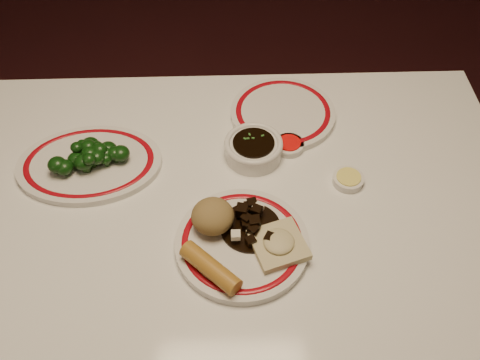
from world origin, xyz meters
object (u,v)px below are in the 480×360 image
main_plate (242,243)px  broccoli_pile (91,155)px  broccoli_plate (89,164)px  rice_mound (213,216)px  stirfry_heap (251,223)px  soy_bowl (253,149)px  fried_wonton (279,244)px  dining_table (228,249)px  spring_roll (211,268)px

main_plate → broccoli_pile: broccoli_pile is taller
broccoli_plate → broccoli_pile: (0.01, -0.00, 0.03)m
rice_mound → stirfry_heap: (0.07, -0.01, -0.02)m
broccoli_pile → stirfry_heap: bearing=-28.7°
main_plate → stirfry_heap: 0.04m
stirfry_heap → main_plate: bearing=-119.8°
broccoli_plate → soy_bowl: soy_bowl is taller
stirfry_heap → broccoli_plate: stirfry_heap is taller
soy_bowl → broccoli_pile: bearing=-176.0°
main_plate → broccoli_plate: 0.38m
rice_mound → soy_bowl: rice_mound is taller
main_plate → fried_wonton: 0.07m
broccoli_pile → soy_bowl: bearing=4.0°
main_plate → stirfry_heap: (0.02, 0.03, 0.02)m
dining_table → soy_bowl: soy_bowl is taller
soy_bowl → stirfry_heap: bearing=-94.1°
fried_wonton → soy_bowl: (-0.03, 0.25, -0.01)m
rice_mound → broccoli_plate: bearing=146.3°
fried_wonton → stirfry_heap: size_ratio=1.02×
fried_wonton → stirfry_heap: 0.07m
spring_roll → broccoli_plate: size_ratio=0.39×
rice_mound → dining_table: bearing=36.3°
broccoli_plate → rice_mound: bearing=-33.7°
dining_table → rice_mound: rice_mound is taller
stirfry_heap → broccoli_pile: (-0.32, 0.18, 0.01)m
rice_mound → broccoli_pile: size_ratio=0.50×
main_plate → fried_wonton: bearing=-13.4°
main_plate → broccoli_pile: size_ratio=1.58×
rice_mound → stirfry_heap: rice_mound is taller
broccoli_pile → broccoli_plate: bearing=159.7°
spring_roll → soy_bowl: size_ratio=1.01×
rice_mound → soy_bowl: 0.21m
main_plate → broccoli_plate: (-0.31, 0.21, -0.00)m
broccoli_pile → fried_wonton: bearing=-31.0°
rice_mound → stirfry_heap: 0.07m
spring_roll → stirfry_heap: same height
main_plate → spring_roll: (-0.06, -0.07, 0.02)m
dining_table → rice_mound: bearing=-143.7°
main_plate → soy_bowl: size_ratio=2.11×
main_plate → rice_mound: (-0.05, 0.04, 0.04)m
broccoli_plate → soy_bowl: 0.35m
broccoli_pile → rice_mound: bearing=-34.1°
stirfry_heap → broccoli_pile: bearing=151.3°
soy_bowl → fried_wonton: bearing=-82.2°
rice_mound → broccoli_pile: rice_mound is taller
fried_wonton → rice_mound: bearing=156.2°
stirfry_heap → broccoli_pile: 0.37m
spring_roll → dining_table: bearing=30.2°
stirfry_heap → rice_mound: bearing=175.4°
broccoli_plate → soy_bowl: size_ratio=2.58×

